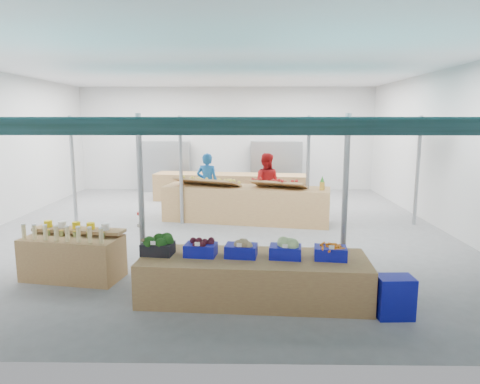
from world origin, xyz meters
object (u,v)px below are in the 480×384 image
Objects in this scene: bottle_shelf at (74,255)px; vendor_right at (265,184)px; crate_stack at (395,297)px; veg_counter at (254,278)px; vendor_left at (207,183)px; fruit_counter at (246,204)px.

bottle_shelf is 6.75m from vendor_right.
crate_stack is at bearing -5.86° from bottle_shelf.
vendor_left is at bearing 105.41° from veg_counter.
fruit_counter is at bearing 148.54° from vendor_left.
fruit_counter is 2.50× the size of vendor_right.
vendor_right is (0.46, 6.48, 0.58)m from veg_counter.
bottle_shelf is 5.48m from fruit_counter.
bottle_shelf is 0.51× the size of veg_counter.
vendor_right is at bearing -168.95° from vendor_left.
crate_stack is at bearing -13.04° from veg_counter.
veg_counter is at bearing 112.70° from vendor_left.
vendor_left is at bearing 11.05° from vendor_right.
fruit_counter is at bearing 95.20° from veg_counter.
vendor_right reaches higher than bottle_shelf.
bottle_shelf reaches higher than fruit_counter.
veg_counter reaches higher than crate_stack.
vendor_left is (1.95, 5.58, 0.51)m from bottle_shelf.
veg_counter is 0.78× the size of fruit_counter.
veg_counter is 6.64m from vendor_left.
crate_stack is 0.33× the size of vendor_left.
crate_stack is at bearing 126.67° from vendor_left.
crate_stack is (2.07, -0.62, -0.04)m from veg_counter.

